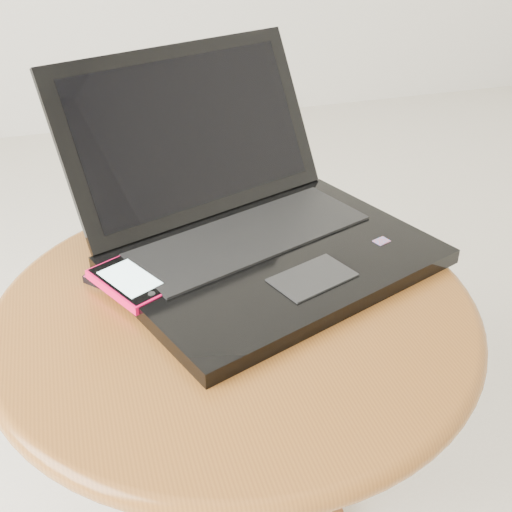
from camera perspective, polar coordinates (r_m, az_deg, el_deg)
name	(u,v)px	position (r m, az deg, el deg)	size (l,w,h in m)	color
table	(237,363)	(0.83, -1.72, -9.67)	(0.59, 0.59, 0.47)	#4C2810
laptop	(250,220)	(0.85, -0.54, 3.24)	(0.50, 0.50, 0.24)	black
phone_black	(134,281)	(0.81, -10.97, -2.25)	(0.12, 0.13, 0.01)	black
phone_pink	(130,282)	(0.79, -11.34, -2.36)	(0.10, 0.12, 0.01)	#F70C4B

